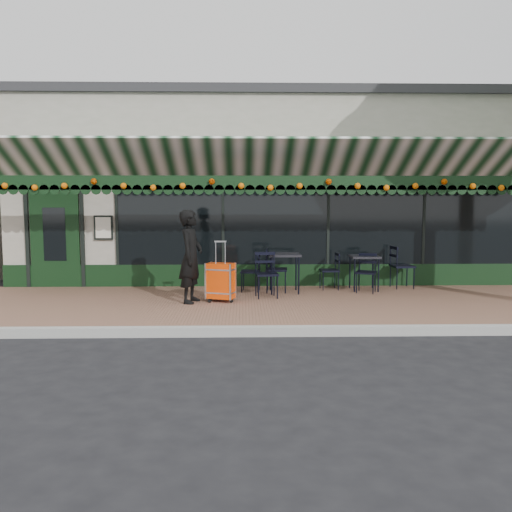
{
  "coord_description": "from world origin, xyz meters",
  "views": [
    {
      "loc": [
        -0.55,
        -8.35,
        2.1
      ],
      "look_at": [
        -0.31,
        1.6,
        1.08
      ],
      "focal_mm": 38.0,
      "sensor_mm": 36.0,
      "label": 1
    }
  ],
  "objects_px": {
    "chair_b_right": "(276,270)",
    "chair_a_front": "(366,273)",
    "woman": "(191,257)",
    "chair_a_right": "(402,267)",
    "suitcase": "(221,282)",
    "cafe_table_a": "(364,259)",
    "chair_b_front": "(266,275)",
    "chair_b_left": "(251,272)",
    "chair_a_left": "(329,271)",
    "cafe_table_b": "(284,258)"
  },
  "relations": [
    {
      "from": "chair_b_left",
      "to": "chair_a_front",
      "type": "bearing_deg",
      "value": 91.99
    },
    {
      "from": "chair_b_front",
      "to": "chair_b_left",
      "type": "bearing_deg",
      "value": 106.02
    },
    {
      "from": "suitcase",
      "to": "chair_a_front",
      "type": "bearing_deg",
      "value": 38.15
    },
    {
      "from": "cafe_table_a",
      "to": "woman",
      "type": "bearing_deg",
      "value": -159.36
    },
    {
      "from": "chair_a_left",
      "to": "chair_b_left",
      "type": "relative_size",
      "value": 0.97
    },
    {
      "from": "chair_b_left",
      "to": "chair_b_right",
      "type": "height_order",
      "value": "chair_b_right"
    },
    {
      "from": "chair_a_left",
      "to": "chair_a_right",
      "type": "bearing_deg",
      "value": 91.87
    },
    {
      "from": "chair_a_front",
      "to": "chair_b_front",
      "type": "distance_m",
      "value": 2.22
    },
    {
      "from": "woman",
      "to": "suitcase",
      "type": "xyz_separation_m",
      "value": [
        0.56,
        0.07,
        -0.5
      ]
    },
    {
      "from": "chair_b_front",
      "to": "cafe_table_a",
      "type": "bearing_deg",
      "value": 14.76
    },
    {
      "from": "woman",
      "to": "cafe_table_b",
      "type": "distance_m",
      "value": 2.19
    },
    {
      "from": "suitcase",
      "to": "chair_b_right",
      "type": "distance_m",
      "value": 1.6
    },
    {
      "from": "cafe_table_b",
      "to": "chair_b_left",
      "type": "distance_m",
      "value": 0.8
    },
    {
      "from": "cafe_table_a",
      "to": "chair_b_front",
      "type": "relative_size",
      "value": 0.82
    },
    {
      "from": "chair_b_left",
      "to": "chair_b_front",
      "type": "height_order",
      "value": "chair_b_front"
    },
    {
      "from": "chair_b_right",
      "to": "cafe_table_a",
      "type": "bearing_deg",
      "value": -79.97
    },
    {
      "from": "woman",
      "to": "chair_a_front",
      "type": "distance_m",
      "value": 3.8
    },
    {
      "from": "suitcase",
      "to": "chair_a_right",
      "type": "xyz_separation_m",
      "value": [
        4.01,
        1.58,
        0.09
      ]
    },
    {
      "from": "chair_b_right",
      "to": "chair_b_front",
      "type": "distance_m",
      "value": 0.71
    },
    {
      "from": "chair_a_front",
      "to": "chair_b_left",
      "type": "height_order",
      "value": "same"
    },
    {
      "from": "chair_a_front",
      "to": "chair_b_front",
      "type": "bearing_deg",
      "value": -144.83
    },
    {
      "from": "chair_a_left",
      "to": "chair_b_left",
      "type": "bearing_deg",
      "value": -85.92
    },
    {
      "from": "chair_a_right",
      "to": "cafe_table_a",
      "type": "bearing_deg",
      "value": 101.03
    },
    {
      "from": "woman",
      "to": "chair_a_right",
      "type": "distance_m",
      "value": 4.88
    },
    {
      "from": "cafe_table_b",
      "to": "chair_a_front",
      "type": "bearing_deg",
      "value": -2.47
    },
    {
      "from": "chair_a_left",
      "to": "chair_b_right",
      "type": "distance_m",
      "value": 1.23
    },
    {
      "from": "cafe_table_b",
      "to": "chair_a_left",
      "type": "relative_size",
      "value": 1.01
    },
    {
      "from": "chair_b_left",
      "to": "chair_b_front",
      "type": "relative_size",
      "value": 0.91
    },
    {
      "from": "cafe_table_a",
      "to": "chair_a_right",
      "type": "height_order",
      "value": "chair_a_right"
    },
    {
      "from": "woman",
      "to": "chair_b_front",
      "type": "bearing_deg",
      "value": -57.43
    },
    {
      "from": "chair_b_right",
      "to": "chair_a_front",
      "type": "bearing_deg",
      "value": -89.51
    },
    {
      "from": "cafe_table_b",
      "to": "chair_b_front",
      "type": "relative_size",
      "value": 0.9
    },
    {
      "from": "chair_a_left",
      "to": "cafe_table_a",
      "type": "bearing_deg",
      "value": 77.45
    },
    {
      "from": "cafe_table_a",
      "to": "chair_a_right",
      "type": "xyz_separation_m",
      "value": [
        0.93,
        0.28,
        -0.2
      ]
    },
    {
      "from": "suitcase",
      "to": "cafe_table_b",
      "type": "height_order",
      "value": "suitcase"
    },
    {
      "from": "suitcase",
      "to": "chair_a_front",
      "type": "distance_m",
      "value": 3.21
    },
    {
      "from": "chair_a_right",
      "to": "chair_a_left",
      "type": "bearing_deg",
      "value": 89.85
    },
    {
      "from": "chair_a_right",
      "to": "chair_a_front",
      "type": "bearing_deg",
      "value": 116.58
    },
    {
      "from": "woman",
      "to": "chair_a_right",
      "type": "height_order",
      "value": "woman"
    },
    {
      "from": "woman",
      "to": "chair_b_right",
      "type": "relative_size",
      "value": 1.88
    },
    {
      "from": "cafe_table_a",
      "to": "chair_a_left",
      "type": "bearing_deg",
      "value": 171.1
    },
    {
      "from": "cafe_table_a",
      "to": "chair_a_right",
      "type": "bearing_deg",
      "value": 16.69
    },
    {
      "from": "chair_a_front",
      "to": "chair_b_left",
      "type": "bearing_deg",
      "value": -163.55
    },
    {
      "from": "chair_b_left",
      "to": "chair_b_front",
      "type": "bearing_deg",
      "value": 29.48
    },
    {
      "from": "suitcase",
      "to": "chair_a_right",
      "type": "distance_m",
      "value": 4.31
    },
    {
      "from": "suitcase",
      "to": "chair_b_right",
      "type": "bearing_deg",
      "value": 64.37
    },
    {
      "from": "suitcase",
      "to": "cafe_table_b",
      "type": "relative_size",
      "value": 1.41
    },
    {
      "from": "cafe_table_a",
      "to": "chair_a_right",
      "type": "distance_m",
      "value": 0.99
    },
    {
      "from": "chair_b_right",
      "to": "chair_a_right",
      "type": "bearing_deg",
      "value": -76.32
    },
    {
      "from": "cafe_table_a",
      "to": "chair_a_left",
      "type": "relative_size",
      "value": 0.92
    }
  ]
}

